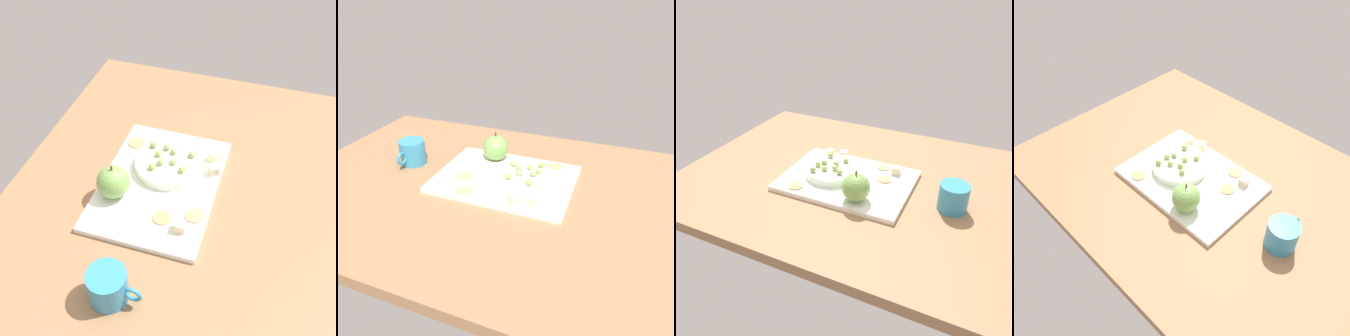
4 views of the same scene
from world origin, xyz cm
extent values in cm
cube|color=#976D49|center=(0.00, 0.00, 1.59)|extent=(113.80, 80.36, 3.19)
cube|color=white|center=(4.30, 3.95, 3.92)|extent=(38.69, 27.92, 1.47)
cylinder|color=white|center=(9.72, 3.50, 5.88)|extent=(16.69, 16.69, 2.43)
sphere|color=#7AAD55|center=(-2.48, 13.15, 8.62)|extent=(7.92, 7.92, 7.92)
cylinder|color=brown|center=(-2.48, 13.15, 13.18)|extent=(0.50, 0.50, 1.20)
cube|color=beige|center=(-8.29, -4.84, 5.87)|extent=(2.57, 2.57, 2.42)
cube|color=beige|center=(11.06, -7.80, 5.87)|extent=(3.37, 3.37, 2.42)
cube|color=beige|center=(15.80, -6.88, 5.87)|extent=(3.20, 3.20, 2.42)
cylinder|color=tan|center=(16.10, 14.53, 4.86)|extent=(4.27, 4.27, 0.40)
cylinder|color=tan|center=(-3.58, -6.91, 4.86)|extent=(4.27, 4.27, 0.40)
cylinder|color=tan|center=(-6.29, -0.39, 4.86)|extent=(4.27, 4.27, 0.40)
ellipsoid|color=#95AE53|center=(13.50, 8.65, 7.97)|extent=(1.85, 1.67, 1.75)
ellipsoid|color=#9DB24F|center=(6.98, -0.86, 7.84)|extent=(1.85, 1.67, 1.50)
ellipsoid|color=#9CAC51|center=(5.74, 6.49, 7.92)|extent=(1.85, 1.67, 1.67)
ellipsoid|color=#95BC5F|center=(9.06, 1.95, 7.84)|extent=(1.85, 1.67, 1.50)
ellipsoid|color=#A0BD55|center=(10.80, 6.38, 7.90)|extent=(1.85, 1.67, 1.63)
ellipsoid|color=#88B059|center=(12.71, 2.95, 7.84)|extent=(1.85, 1.67, 1.51)
ellipsoid|color=#93B357|center=(12.93, -1.80, 7.90)|extent=(1.85, 1.67, 1.62)
ellipsoid|color=#98BA62|center=(13.75, 5.03, 7.92)|extent=(1.85, 1.67, 1.66)
ellipsoid|color=#97C262|center=(8.01, 4.92, 7.94)|extent=(1.85, 1.67, 1.69)
cylinder|color=teal|center=(-27.02, 4.20, 7.01)|extent=(7.93, 7.93, 7.64)
torus|color=teal|center=(-27.28, -0.96, 7.01)|extent=(1.00, 4.03, 4.00)
camera|label=1|loc=(-63.85, -19.49, 80.30)|focal=45.42mm
camera|label=2|loc=(32.91, -70.35, 51.21)|focal=34.50mm
camera|label=3|loc=(-32.93, 85.42, 59.34)|focal=36.84mm
camera|label=4|loc=(-46.39, 58.60, 80.51)|focal=38.19mm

